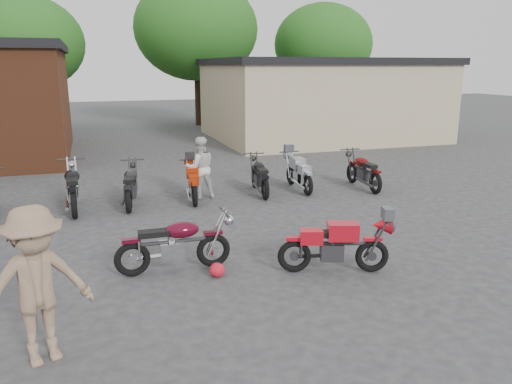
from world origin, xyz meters
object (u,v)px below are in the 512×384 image
object	(u,v)px
row_bike_2	(73,185)
row_bike_4	(193,180)
vintage_motorcycle	(176,241)
helmet	(217,270)
row_bike_7	(363,169)
sportbike	(336,243)
person_tan	(37,286)
row_bike_5	(260,174)
person_light	(200,168)
row_bike_6	(299,171)
row_bike_3	(131,183)

from	to	relation	value
row_bike_2	row_bike_4	xyz separation A→B (m)	(2.96, -0.01, -0.10)
vintage_motorcycle	helmet	xyz separation A→B (m)	(0.60, -0.45, -0.43)
row_bike_7	vintage_motorcycle	bearing A→B (deg)	127.49
sportbike	row_bike_7	size ratio (longest dim) A/B	0.95
vintage_motorcycle	person_tan	size ratio (longest dim) A/B	0.99
sportbike	row_bike_2	size ratio (longest dim) A/B	0.86
row_bike_5	row_bike_4	bearing A→B (deg)	99.80
sportbike	person_light	distance (m)	5.74
row_bike_5	vintage_motorcycle	bearing A→B (deg)	153.31
helmet	person_light	size ratio (longest dim) A/B	0.16
person_tan	row_bike_6	distance (m)	9.33
vintage_motorcycle	row_bike_7	world-z (taller)	row_bike_7
helmet	row_bike_4	xyz separation A→B (m)	(0.61, 5.03, 0.40)
vintage_motorcycle	row_bike_6	xyz separation A→B (m)	(4.30, 4.72, -0.01)
row_bike_4	row_bike_2	bearing A→B (deg)	97.16
row_bike_2	row_bike_4	world-z (taller)	row_bike_2
sportbike	row_bike_4	xyz separation A→B (m)	(-1.36, 5.48, -0.01)
row_bike_3	row_bike_7	world-z (taller)	row_bike_3
row_bike_2	sportbike	bearing A→B (deg)	-143.26
row_bike_3	row_bike_4	xyz separation A→B (m)	(1.58, 0.01, -0.05)
helmet	row_bike_6	size ratio (longest dim) A/B	0.14
row_bike_7	row_bike_2	bearing A→B (deg)	90.42
row_bike_4	row_bike_5	size ratio (longest dim) A/B	0.95
person_light	row_bike_3	world-z (taller)	person_light
person_light	row_bike_5	xyz separation A→B (m)	(1.66, -0.04, -0.27)
vintage_motorcycle	row_bike_2	bearing A→B (deg)	111.40
person_light	row_bike_7	bearing A→B (deg)	174.64
row_bike_2	row_bike_5	size ratio (longest dim) A/B	1.13
sportbike	person_light	world-z (taller)	person_light
vintage_motorcycle	sportbike	bearing A→B (deg)	-18.71
person_light	row_bike_5	bearing A→B (deg)	178.09
row_bike_5	row_bike_6	world-z (taller)	row_bike_5
row_bike_3	row_bike_5	world-z (taller)	row_bike_3
row_bike_2	helmet	bearing A→B (deg)	-156.48
sportbike	row_bike_3	world-z (taller)	row_bike_3
sportbike	row_bike_7	xyz separation A→B (m)	(3.57, 5.22, 0.03)
person_tan	row_bike_2	size ratio (longest dim) A/B	0.91
row_bike_2	row_bike_3	bearing A→B (deg)	-92.03
row_bike_3	person_tan	bearing A→B (deg)	176.14
sportbike	row_bike_5	world-z (taller)	row_bike_5
row_bike_3	row_bike_7	xyz separation A→B (m)	(6.51, -0.26, -0.01)
row_bike_4	row_bike_5	distance (m)	1.90
person_tan	row_bike_3	xyz separation A→B (m)	(1.60, 6.76, -0.40)
sportbike	person_light	xyz separation A→B (m)	(-1.12, 5.62, 0.29)
helmet	person_tan	distance (m)	3.21
sportbike	row_bike_2	world-z (taller)	row_bike_2
vintage_motorcycle	sportbike	distance (m)	2.73
row_bike_2	person_light	bearing A→B (deg)	-89.18
vintage_motorcycle	row_bike_6	world-z (taller)	vintage_motorcycle
helmet	person_tan	size ratio (longest dim) A/B	0.14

